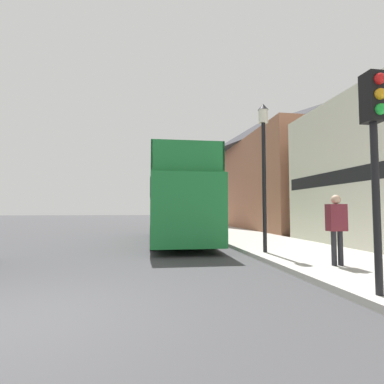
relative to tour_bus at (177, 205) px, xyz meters
name	(u,v)px	position (x,y,z in m)	size (l,w,h in m)	color
ground_plane	(123,229)	(-3.26, 10.69, -1.80)	(144.00, 144.00, 0.00)	#3D3D3F
sidewalk	(216,229)	(3.85, 7.69, -1.73)	(3.97, 108.00, 0.14)	#ADAAA3
brick_terrace_rear	(258,175)	(8.84, 11.67, 3.02)	(6.00, 21.81, 9.64)	#9E664C
tour_bus	(177,205)	(0.00, 0.00, 0.00)	(2.79, 10.05, 3.92)	#1E7A38
parked_car_ahead_of_bus	(176,222)	(0.71, 7.28, -1.13)	(1.98, 4.56, 1.41)	maroon
pedestrian_second	(336,223)	(3.23, -7.77, -0.59)	(0.47, 0.26, 1.78)	#232328
traffic_signal	(375,130)	(2.23, -10.30, 1.07)	(0.28, 0.42, 3.72)	black
lamp_post_nearest	(264,150)	(2.38, -5.22, 1.77)	(0.35, 0.35, 5.01)	black
lamp_post_second	(213,174)	(2.53, 2.97, 1.93)	(0.35, 0.35, 5.26)	black
lamp_post_third	(192,187)	(2.56, 11.17, 1.78)	(0.35, 0.35, 5.02)	black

